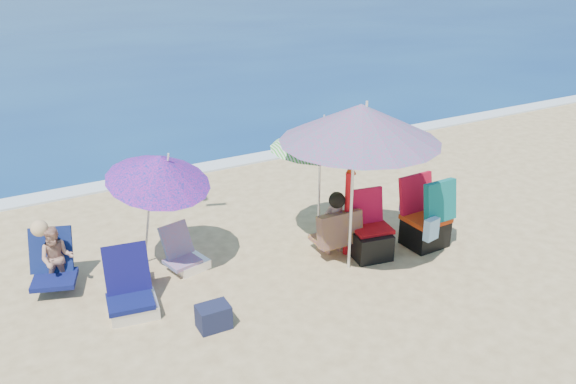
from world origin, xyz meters
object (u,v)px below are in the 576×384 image
umbrella_turquoise (360,123)px  chair_navy (131,296)px  umbrella_striped (322,133)px  umbrella_blue (159,169)px  furled_umbrella (348,205)px  camp_chair_left (370,238)px  camp_chair_right (427,222)px  person_left (55,258)px  chair_rainbow (185,258)px  person_center (336,225)px

umbrella_turquoise → chair_navy: umbrella_turquoise is taller
umbrella_striped → umbrella_blue: (-2.29, 0.28, -0.20)m
furled_umbrella → camp_chair_left: furled_umbrella is taller
umbrella_striped → furled_umbrella: size_ratio=1.41×
umbrella_turquoise → camp_chair_right: 2.15m
person_left → umbrella_striped: bearing=-8.9°
umbrella_blue → person_left: size_ratio=1.87×
person_left → umbrella_blue: bearing=-12.0°
umbrella_blue → camp_chair_right: bearing=-17.4°
furled_umbrella → person_left: (-3.84, 1.05, -0.32)m
umbrella_blue → chair_rainbow: size_ratio=2.96×
camp_chair_right → person_center: (-1.31, 0.44, 0.08)m
camp_chair_left → person_left: person_left is taller
umbrella_blue → camp_chair_left: umbrella_blue is taller
person_center → person_left: (-3.68, 0.99, -0.02)m
umbrella_turquoise → umbrella_blue: (-2.30, 1.15, -0.58)m
chair_navy → person_left: person_left is taller
chair_rainbow → camp_chair_left: camp_chair_left is taller
chair_navy → furled_umbrella: bearing=-1.3°
person_center → person_left: size_ratio=0.98×
person_center → umbrella_striped: bearing=91.1°
chair_navy → person_center: (2.99, -0.01, 0.27)m
camp_chair_right → chair_navy: bearing=174.1°
camp_chair_right → person_center: camp_chair_right is taller
chair_navy → person_left: size_ratio=0.79×
chair_rainbow → umbrella_blue: bearing=175.9°
umbrella_turquoise → umbrella_blue: umbrella_turquoise is taller
camp_chair_right → person_left: (-5.00, 1.42, 0.06)m
umbrella_blue → camp_chair_right: 3.94m
umbrella_blue → chair_rainbow: bearing=-4.1°
person_center → chair_navy: bearing=179.9°
umbrella_turquoise → person_center: umbrella_turquoise is taller
umbrella_striped → furled_umbrella: umbrella_striped is taller
umbrella_blue → chair_rainbow: umbrella_blue is taller
furled_umbrella → person_left: 4.00m
umbrella_turquoise → chair_rainbow: bearing=151.1°
umbrella_striped → chair_navy: 3.37m
chair_rainbow → person_left: 1.69m
umbrella_striped → chair_rainbow: (-2.04, 0.27, -1.57)m
chair_rainbow → person_left: bearing=169.2°
furled_umbrella → person_left: bearing=164.7°
umbrella_blue → person_center: size_ratio=1.90×
chair_navy → umbrella_striped: bearing=7.7°
furled_umbrella → camp_chair_left: bearing=-39.9°
camp_chair_right → camp_chair_left: bearing=169.8°
umbrella_blue → chair_navy: (-0.70, -0.69, -1.32)m
chair_rainbow → umbrella_striped: bearing=-7.4°
furled_umbrella → chair_navy: (-3.15, 0.07, -0.56)m
umbrella_turquoise → person_left: bearing=158.6°
umbrella_striped → umbrella_turquoise: bearing=-89.0°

